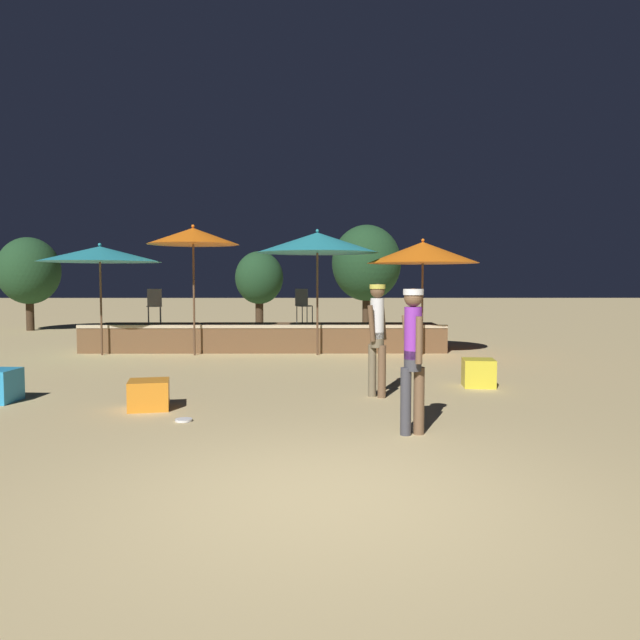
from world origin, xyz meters
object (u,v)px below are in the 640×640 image
(background_tree_2, at_px, (259,278))
(patio_umbrella_2, at_px, (193,236))
(patio_umbrella_0, at_px, (100,254))
(person_1, at_px, (413,352))
(person_0, at_px, (377,333))
(cube_seat_2, at_px, (479,373))
(bistro_chair_1, at_px, (154,303))
(background_tree_0, at_px, (29,271))
(patio_umbrella_3, at_px, (423,253))
(frisbee_disc, at_px, (184,420))
(patio_umbrella_1, at_px, (317,243))
(cube_seat_1, at_px, (149,395))
(background_tree_1, at_px, (366,263))
(bistro_chair_0, at_px, (303,302))

(background_tree_2, bearing_deg, patio_umbrella_2, -98.31)
(patio_umbrella_0, bearing_deg, person_1, -51.12)
(person_0, bearing_deg, cube_seat_2, 63.20)
(patio_umbrella_2, bearing_deg, bistro_chair_1, 146.98)
(person_0, distance_m, bistro_chair_1, 8.09)
(patio_umbrella_0, xyz_separation_m, patio_umbrella_2, (2.29, -0.06, 0.43))
(patio_umbrella_2, bearing_deg, background_tree_2, 81.69)
(cube_seat_2, xyz_separation_m, background_tree_0, (-13.30, 12.16, 1.94))
(patio_umbrella_3, bearing_deg, frisbee_disc, -120.95)
(patio_umbrella_1, distance_m, frisbee_disc, 7.94)
(cube_seat_1, xyz_separation_m, bistro_chair_1, (-1.76, 7.16, 1.06))
(patio_umbrella_2, xyz_separation_m, background_tree_1, (4.80, 7.31, -0.45))
(patio_umbrella_2, distance_m, background_tree_0, 10.70)
(bistro_chair_1, distance_m, background_tree_0, 9.38)
(patio_umbrella_3, bearing_deg, bistro_chair_0, 163.27)
(patio_umbrella_3, height_order, background_tree_2, background_tree_2)
(cube_seat_2, height_order, bistro_chair_1, bistro_chair_1)
(cube_seat_1, height_order, background_tree_1, background_tree_1)
(patio_umbrella_2, xyz_separation_m, bistro_chair_0, (2.65, 0.93, -1.64))
(cube_seat_1, xyz_separation_m, background_tree_0, (-8.09, 14.01, 1.97))
(patio_umbrella_0, distance_m, background_tree_0, 9.17)
(person_0, relative_size, bistro_chair_1, 1.98)
(patio_umbrella_2, height_order, background_tree_1, background_tree_1)
(person_0, xyz_separation_m, bistro_chair_1, (-5.11, 6.26, 0.25))
(person_1, distance_m, background_tree_1, 15.30)
(bistro_chair_0, distance_m, background_tree_1, 6.84)
(patio_umbrella_2, relative_size, bistro_chair_1, 3.54)
(background_tree_0, height_order, background_tree_2, background_tree_0)
(patio_umbrella_1, relative_size, patio_umbrella_3, 1.08)
(cube_seat_1, relative_size, background_tree_1, 0.17)
(patio_umbrella_0, relative_size, patio_umbrella_1, 0.95)
(patio_umbrella_3, relative_size, background_tree_0, 0.84)
(patio_umbrella_2, height_order, person_1, patio_umbrella_2)
(person_0, relative_size, background_tree_0, 0.52)
(cube_seat_2, xyz_separation_m, background_tree_1, (-1.00, 11.87, 2.21))
(bistro_chair_1, bearing_deg, patio_umbrella_3, 156.72)
(background_tree_2, bearing_deg, cube_seat_2, -66.90)
(patio_umbrella_2, bearing_deg, background_tree_1, 56.69)
(patio_umbrella_0, height_order, bistro_chair_0, patio_umbrella_0)
(person_0, relative_size, bistro_chair_0, 1.98)
(patio_umbrella_1, relative_size, frisbee_disc, 13.87)
(cube_seat_1, bearing_deg, patio_umbrella_3, 52.22)
(patio_umbrella_1, xyz_separation_m, background_tree_1, (1.78, 7.25, -0.30))
(person_1, xyz_separation_m, bistro_chair_1, (-5.30, 8.66, 0.28))
(patio_umbrella_3, relative_size, bistro_chair_1, 3.17)
(patio_umbrella_1, relative_size, cube_seat_1, 4.66)
(frisbee_disc, bearing_deg, background_tree_1, 76.26)
(patio_umbrella_3, bearing_deg, cube_seat_1, -127.78)
(patio_umbrella_1, xyz_separation_m, patio_umbrella_3, (2.58, -0.01, -0.24))
(patio_umbrella_2, distance_m, bistro_chair_0, 3.25)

